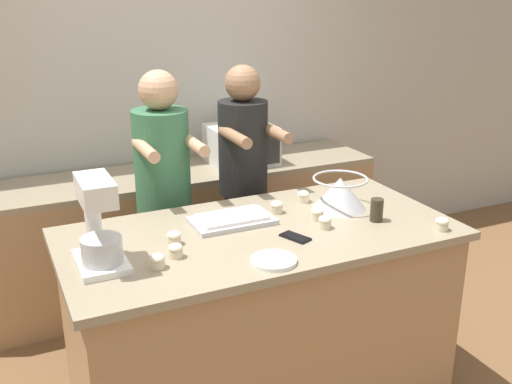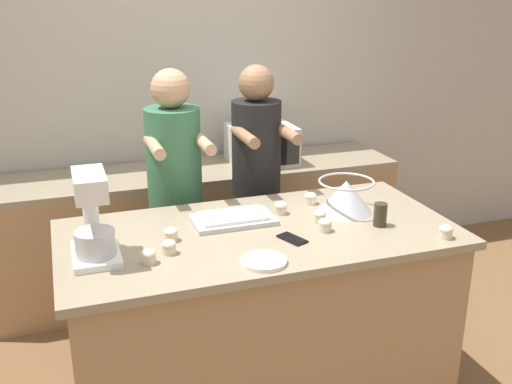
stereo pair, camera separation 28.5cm
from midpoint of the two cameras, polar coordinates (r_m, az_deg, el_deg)
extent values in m
cube|color=#B2ADA3|center=(4.31, -11.25, 9.13)|extent=(10.00, 0.06, 2.70)
cube|color=#A87F56|center=(3.11, -2.32, -12.23)|extent=(1.82, 0.88, 0.92)
cube|color=gray|center=(2.88, -2.44, -4.08)|extent=(1.90, 0.93, 0.04)
cube|color=#A87F56|center=(4.24, -9.26, -4.02)|extent=(2.80, 0.60, 0.84)
cube|color=gray|center=(4.09, -9.59, 1.68)|extent=(2.80, 0.60, 0.04)
cylinder|color=brown|center=(3.69, -10.59, -7.90)|extent=(0.24, 0.24, 0.84)
cylinder|color=#38704C|center=(3.42, -11.31, 2.80)|extent=(0.31, 0.31, 0.59)
sphere|color=tan|center=(3.33, -11.77, 9.47)|extent=(0.22, 0.22, 0.22)
cylinder|color=tan|center=(3.20, -13.02, 3.93)|extent=(0.06, 0.34, 0.06)
cylinder|color=tan|center=(3.26, -8.45, 4.51)|extent=(0.06, 0.34, 0.06)
cylinder|color=#232328|center=(3.81, -3.33, -6.29)|extent=(0.23, 0.23, 0.88)
cylinder|color=black|center=(3.56, -3.55, 4.20)|extent=(0.29, 0.29, 0.56)
sphere|color=#936B4C|center=(3.48, -3.68, 10.31)|extent=(0.21, 0.21, 0.21)
cylinder|color=#936B4C|center=(3.33, -4.51, 5.24)|extent=(0.06, 0.34, 0.06)
cylinder|color=#936B4C|center=(3.43, -0.59, 5.69)|extent=(0.06, 0.34, 0.06)
cube|color=white|center=(2.65, -17.54, -6.43)|extent=(0.20, 0.30, 0.03)
cylinder|color=white|center=(2.70, -18.20, -2.68)|extent=(0.07, 0.07, 0.26)
cube|color=white|center=(2.52, -18.23, 0.10)|extent=(0.13, 0.26, 0.10)
cylinder|color=#BCBCC1|center=(2.59, -17.58, -5.36)|extent=(0.17, 0.17, 0.11)
cone|color=#BCBCC1|center=(3.14, 5.42, -0.15)|extent=(0.28, 0.28, 0.17)
torus|color=#BCBCC1|center=(3.11, 5.47, 1.23)|extent=(0.29, 0.29, 0.01)
cube|color=#BCBCC1|center=(2.97, -5.06, -2.79)|extent=(0.40, 0.24, 0.02)
cube|color=white|center=(2.96, -5.07, -2.43)|extent=(0.33, 0.19, 0.02)
cube|color=silver|center=(4.19, -3.38, 4.52)|extent=(0.44, 0.39, 0.26)
cube|color=black|center=(4.00, -2.87, 3.81)|extent=(0.30, 0.01, 0.21)
cube|color=#2D2D2D|center=(4.08, -0.28, 4.13)|extent=(0.09, 0.01, 0.21)
cube|color=black|center=(2.79, 0.84, -4.39)|extent=(0.12, 0.16, 0.01)
cube|color=black|center=(2.78, 0.84, -4.29)|extent=(0.10, 0.14, 0.00)
cylinder|color=#332D1E|center=(3.00, 8.78, -1.75)|extent=(0.07, 0.07, 0.12)
cylinder|color=white|center=(2.55, -1.52, -6.62)|extent=(0.20, 0.20, 0.02)
cylinder|color=beige|center=(2.76, -10.75, -4.64)|extent=(0.06, 0.06, 0.04)
ellipsoid|color=beige|center=(2.75, -10.79, -4.12)|extent=(0.06, 0.06, 0.04)
cylinder|color=beige|center=(2.56, -12.55, -6.81)|extent=(0.06, 0.06, 0.04)
ellipsoid|color=beige|center=(2.55, -12.59, -6.25)|extent=(0.06, 0.06, 0.04)
cylinder|color=beige|center=(3.08, -0.65, -1.73)|extent=(0.06, 0.06, 0.04)
ellipsoid|color=beige|center=(3.07, -0.66, -1.25)|extent=(0.06, 0.06, 0.04)
cylinder|color=beige|center=(2.97, 14.67, -3.27)|extent=(0.06, 0.06, 0.04)
ellipsoid|color=beige|center=(2.95, 14.71, -2.77)|extent=(0.06, 0.06, 0.04)
cylinder|color=beige|center=(3.23, 2.03, -0.70)|extent=(0.06, 0.06, 0.04)
ellipsoid|color=beige|center=(3.23, 2.04, -0.24)|extent=(0.06, 0.06, 0.04)
cylinder|color=beige|center=(2.99, 3.18, -2.42)|extent=(0.06, 0.06, 0.04)
ellipsoid|color=beige|center=(2.98, 3.19, -1.93)|extent=(0.06, 0.06, 0.04)
cylinder|color=beige|center=(2.64, -10.76, -5.85)|extent=(0.06, 0.06, 0.04)
ellipsoid|color=beige|center=(2.63, -10.80, -5.31)|extent=(0.06, 0.06, 0.04)
cylinder|color=beige|center=(2.90, 3.78, -3.19)|extent=(0.06, 0.06, 0.04)
ellipsoid|color=beige|center=(2.89, 3.79, -2.69)|extent=(0.06, 0.06, 0.04)
camera|label=1|loc=(0.14, -92.86, -1.00)|focal=42.00mm
camera|label=2|loc=(0.14, 87.14, 1.00)|focal=42.00mm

